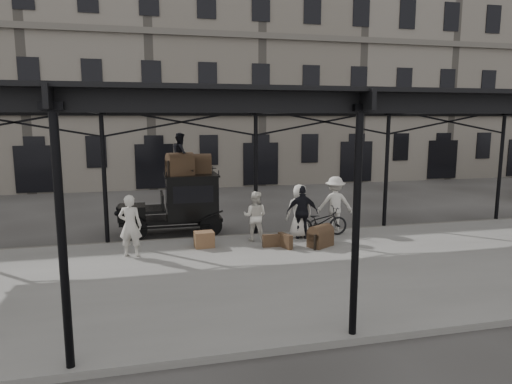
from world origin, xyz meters
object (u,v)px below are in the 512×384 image
at_px(porter_left, 130,226).
at_px(steamer_trunk_platform, 320,237).
at_px(taxi, 183,201).
at_px(bicycle, 321,222).
at_px(steamer_trunk_roof_near, 180,166).
at_px(porter_official, 302,212).

relative_size(porter_left, steamer_trunk_platform, 2.32).
height_order(taxi, bicycle, taxi).
bearing_deg(taxi, bicycle, -24.66).
relative_size(taxi, bicycle, 1.89).
relative_size(taxi, porter_left, 1.98).
distance_m(porter_left, bicycle, 6.37).
relative_size(porter_left, bicycle, 0.95).
bearing_deg(steamer_trunk_roof_near, taxi, 55.71).
height_order(porter_left, porter_official, porter_left).
height_order(porter_left, steamer_trunk_roof_near, steamer_trunk_roof_near).
height_order(taxi, steamer_trunk_platform, taxi).
bearing_deg(porter_left, steamer_trunk_roof_near, -108.40).
relative_size(steamer_trunk_roof_near, steamer_trunk_platform, 1.15).
height_order(porter_left, bicycle, porter_left).
relative_size(taxi, porter_official, 2.03).
xyz_separation_m(bicycle, steamer_trunk_roof_near, (-4.61, 1.83, 1.86)).
xyz_separation_m(porter_official, steamer_trunk_platform, (0.24, -1.08, -0.61)).
bearing_deg(porter_official, bicycle, -158.23).
bearing_deg(bicycle, taxi, 64.24).
bearing_deg(bicycle, porter_left, 96.92).
xyz_separation_m(porter_left, steamer_trunk_platform, (5.81, -0.33, -0.63)).
distance_m(porter_left, steamer_trunk_platform, 5.85).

